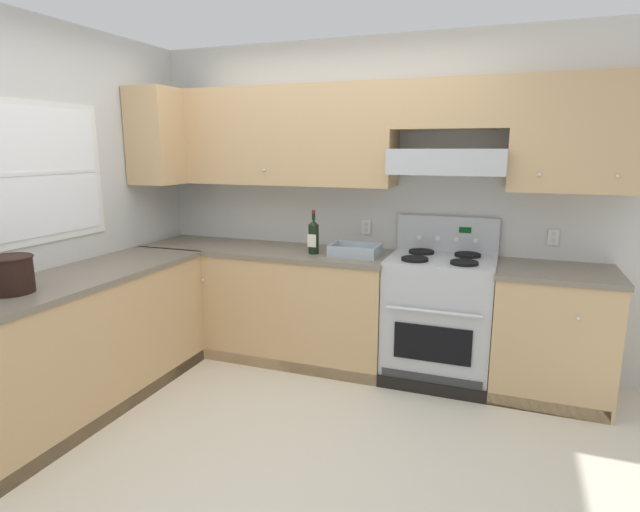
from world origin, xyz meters
The scene contains 9 objects.
ground_plane centered at (0.00, 0.00, 0.00)m, with size 7.04×7.04×0.00m, color beige.
wall_back centered at (0.40, 1.53, 1.48)m, with size 4.68×0.57×2.55m.
wall_left centered at (-1.59, 0.23, 1.34)m, with size 0.47×4.00×2.55m.
counter_back_run centered at (0.09, 1.24, 0.45)m, with size 3.60×0.65×0.91m.
counter_left_run centered at (-1.24, 0.00, 0.45)m, with size 0.63×1.91×0.91m.
stove centered at (0.90, 1.25, 0.48)m, with size 0.76×0.62×1.20m.
wine_bottle centered at (-0.06, 1.17, 1.05)m, with size 0.08×0.08×0.34m.
bowl centered at (0.26, 1.21, 0.94)m, with size 0.36×0.26×0.08m.
bucket centered at (-1.26, -0.45, 1.02)m, with size 0.25×0.25×0.21m.
Camera 1 is at (1.34, -2.46, 1.71)m, focal length 28.82 mm.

